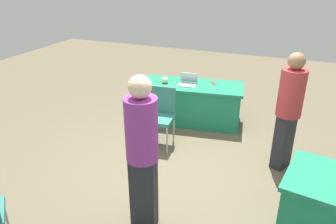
{
  "coord_description": "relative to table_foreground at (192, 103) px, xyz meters",
  "views": [
    {
      "loc": [
        -1.39,
        3.64,
        2.72
      ],
      "look_at": [
        0.12,
        -0.09,
        0.9
      ],
      "focal_mm": 34.77,
      "sensor_mm": 36.0,
      "label": 1
    }
  ],
  "objects": [
    {
      "name": "laptop_silver",
      "position": [
        0.07,
        0.05,
        0.41
      ],
      "size": [
        0.35,
        0.33,
        0.21
      ],
      "rotation": [
        0.0,
        0.0,
        0.12
      ],
      "color": "silver",
      "rests_on": "table_foreground"
    },
    {
      "name": "yarn_ball",
      "position": [
        0.49,
        0.12,
        0.43
      ],
      "size": [
        0.12,
        0.12,
        0.12
      ],
      "primitive_type": "sphere",
      "color": "beige",
      "rests_on": "table_foreground"
    },
    {
      "name": "table_foreground",
      "position": [
        0.0,
        0.0,
        0.0
      ],
      "size": [
        1.95,
        1.05,
        0.74
      ],
      "rotation": [
        0.0,
        0.0,
        0.15
      ],
      "color": "#1E7A56",
      "rests_on": "ground"
    },
    {
      "name": "person_organiser",
      "position": [
        -1.7,
        0.98,
        0.59
      ],
      "size": [
        0.46,
        0.46,
        1.71
      ],
      "rotation": [
        0.0,
        0.0,
        1.1
      ],
      "color": "#26262D",
      "rests_on": "ground"
    },
    {
      "name": "ground_plane",
      "position": [
        -0.3,
        1.73,
        -0.37
      ],
      "size": [
        14.4,
        14.4,
        0.0
      ],
      "primitive_type": "plane",
      "color": "brown"
    },
    {
      "name": "chair_tucked_right",
      "position": [
        0.2,
        1.03,
        0.19
      ],
      "size": [
        0.48,
        0.48,
        0.97
      ],
      "rotation": [
        0.0,
        0.0,
        0.09
      ],
      "color": "#9E9993",
      "rests_on": "ground"
    },
    {
      "name": "person_presenter",
      "position": [
        -0.35,
        2.78,
        0.63
      ],
      "size": [
        0.38,
        0.38,
        1.79
      ],
      "rotation": [
        0.0,
        0.0,
        3.27
      ],
      "color": "#26262D",
      "rests_on": "ground"
    },
    {
      "name": "scissors_red",
      "position": [
        -0.34,
        -0.19,
        0.37
      ],
      "size": [
        0.14,
        0.17,
        0.01
      ],
      "primitive_type": "cube",
      "rotation": [
        0.0,
        0.0,
        2.21
      ],
      "color": "red",
      "rests_on": "table_foreground"
    }
  ]
}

